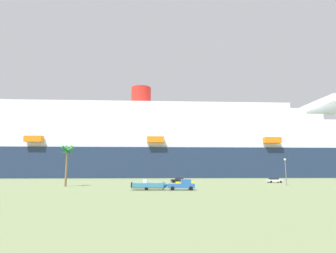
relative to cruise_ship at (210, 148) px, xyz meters
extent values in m
plane|color=#66754C|center=(-20.93, -47.05, -15.54)|extent=(600.00, 600.00, 0.00)
cube|color=#1E2D4C|center=(-0.82, 0.00, -8.21)|extent=(244.48, 33.86, 14.67)
cube|color=white|center=(-0.82, 0.00, 0.59)|extent=(215.16, 31.00, 2.93)
cube|color=white|center=(-5.70, -0.07, 3.53)|extent=(203.76, 30.11, 2.93)
cube|color=white|center=(-10.58, -0.14, 6.46)|extent=(193.40, 29.25, 2.93)
cube|color=white|center=(-15.46, -0.22, 9.40)|extent=(182.80, 28.88, 2.93)
cube|color=white|center=(-20.34, -0.29, 12.33)|extent=(173.64, 28.33, 2.93)
cube|color=white|center=(-25.22, -0.36, 15.27)|extent=(164.19, 27.74, 2.93)
cube|color=white|center=(-30.10, -0.44, 18.20)|extent=(156.60, 26.99, 2.93)
cube|color=white|center=(-34.98, -0.51, 21.13)|extent=(150.10, 26.18, 2.93)
cube|color=white|center=(72.39, 1.11, 24.60)|extent=(24.90, 33.56, 4.00)
cylinder|color=red|center=(-37.42, -0.55, 27.84)|extent=(11.03, 11.03, 10.48)
cube|color=orange|center=(-85.99, -16.98, 2.65)|extent=(8.05, 3.32, 2.80)
cube|color=orange|center=(-29.05, -16.12, 2.65)|extent=(8.05, 3.32, 2.80)
cube|color=orange|center=(27.89, -15.26, 2.65)|extent=(8.05, 3.32, 2.80)
cube|color=#2659A5|center=(-22.66, -85.76, -14.69)|extent=(5.67, 2.22, 0.90)
cube|color=#2659A5|center=(-21.65, -85.80, -13.79)|extent=(2.09, 1.92, 0.90)
cube|color=#26333F|center=(-20.98, -85.82, -13.88)|extent=(0.17, 1.68, 0.63)
cylinder|color=black|center=(-20.66, -84.84, -15.14)|extent=(0.81, 0.31, 0.80)
cylinder|color=black|center=(-20.74, -86.83, -15.14)|extent=(0.81, 0.31, 0.80)
cylinder|color=black|center=(-24.41, -84.69, -15.14)|extent=(0.81, 0.31, 0.80)
cylinder|color=black|center=(-24.49, -86.69, -15.14)|extent=(0.81, 0.31, 0.80)
cube|color=#595960|center=(-29.48, -85.49, -15.07)|extent=(7.13, 2.10, 0.16)
cube|color=#595960|center=(-25.31, -85.65, -15.07)|extent=(2.31, 0.21, 0.10)
cylinder|color=black|center=(-29.76, -84.46, -15.22)|extent=(0.65, 0.25, 0.64)
cylinder|color=black|center=(-29.84, -86.49, -15.22)|extent=(0.65, 0.25, 0.64)
cube|color=teal|center=(-29.48, -85.49, -14.54)|extent=(6.49, 2.28, 0.90)
cone|color=teal|center=(-25.87, -85.63, -14.54)|extent=(1.27, 1.87, 1.82)
cube|color=silver|center=(-30.12, -85.46, -13.74)|extent=(0.84, 1.03, 0.70)
cube|color=black|center=(-32.89, -85.35, -14.54)|extent=(0.38, 0.51, 1.10)
cylinder|color=brown|center=(-50.59, -73.53, -11.11)|extent=(0.52, 0.52, 8.85)
cone|color=#287233|center=(-50.19, -73.58, -6.59)|extent=(1.07, 3.02, 2.80)
cone|color=#287233|center=(-50.35, -73.21, -6.59)|extent=(2.82, 2.36, 2.75)
cone|color=#287233|center=(-50.75, -73.16, -6.59)|extent=(3.23, 1.91, 2.42)
cone|color=#287233|center=(-50.92, -73.30, -6.59)|extent=(2.33, 2.99, 2.56)
cone|color=#287233|center=(-50.97, -73.65, -6.59)|extent=(1.69, 3.32, 2.29)
cone|color=#287233|center=(-50.62, -73.93, -6.59)|extent=(3.42, 0.94, 1.95)
cone|color=#287233|center=(-50.33, -73.83, -6.59)|extent=(2.88, 2.62, 2.45)
sphere|color=#287233|center=(-50.59, -73.53, -6.69)|extent=(1.10, 1.10, 1.10)
cylinder|color=slate|center=(6.03, -72.37, -12.28)|extent=(0.20, 0.20, 6.52)
sphere|color=#F9F2CC|center=(6.03, -72.37, -8.77)|extent=(0.56, 0.56, 0.56)
cube|color=yellow|center=(-20.56, -71.55, -14.86)|extent=(4.62, 1.87, 0.70)
cube|color=#1E232D|center=(-20.79, -71.55, -14.24)|extent=(2.59, 1.66, 0.55)
cylinder|color=black|center=(-19.03, -70.66, -15.21)|extent=(0.66, 0.23, 0.66)
cylinder|color=black|center=(-19.05, -72.48, -15.21)|extent=(0.66, 0.23, 0.66)
cylinder|color=black|center=(-22.07, -70.63, -15.21)|extent=(0.66, 0.23, 0.66)
cylinder|color=black|center=(-22.09, -72.45, -15.21)|extent=(0.66, 0.23, 0.66)
cube|color=black|center=(-21.07, -55.67, -14.86)|extent=(4.88, 2.43, 0.70)
cube|color=#1E232D|center=(-20.84, -55.65, -14.24)|extent=(2.81, 2.01, 0.55)
cylinder|color=black|center=(-22.50, -56.80, -15.21)|extent=(0.68, 0.29, 0.66)
cylinder|color=black|center=(-22.72, -54.89, -15.21)|extent=(0.68, 0.29, 0.66)
cylinder|color=black|center=(-19.42, -56.46, -15.21)|extent=(0.68, 0.29, 0.66)
cylinder|color=black|center=(-19.63, -54.55, -15.21)|extent=(0.68, 0.29, 0.66)
cube|color=silver|center=(9.36, -57.50, -14.86)|extent=(4.81, 2.04, 0.70)
cube|color=#1E232D|center=(9.13, -57.50, -14.24)|extent=(2.71, 1.78, 0.55)
cylinder|color=black|center=(10.90, -56.50, -15.21)|extent=(0.67, 0.24, 0.66)
cylinder|color=black|center=(10.96, -58.39, -15.21)|extent=(0.67, 0.24, 0.66)
cylinder|color=black|center=(7.77, -56.60, -15.21)|extent=(0.67, 0.24, 0.66)
cylinder|color=black|center=(7.83, -58.49, -15.21)|extent=(0.67, 0.24, 0.66)
camera|label=1|loc=(-27.21, -141.51, -11.23)|focal=28.20mm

